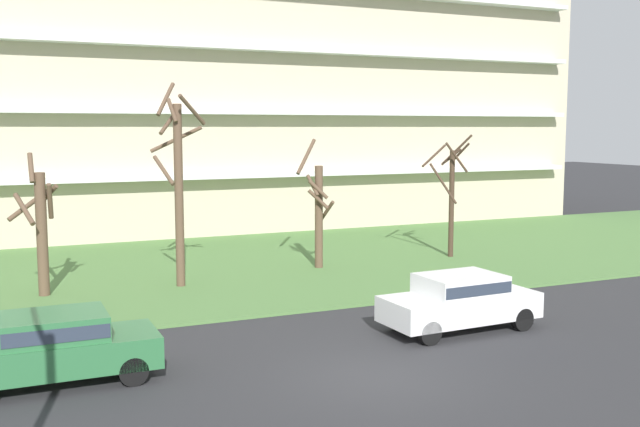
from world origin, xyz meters
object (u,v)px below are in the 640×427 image
object	(u,v)px
tree_left	(40,227)
tree_center	(178,183)
tree_far_right	(451,192)
sedan_green_center_left	(55,345)
sedan_white_near_left	(460,299)
tree_right	(318,211)

from	to	relation	value
tree_left	tree_center	world-z (taller)	tree_center
tree_far_right	sedan_green_center_left	size ratio (longest dim) A/B	1.20
tree_far_right	sedan_white_near_left	xyz separation A→B (m)	(-6.22, -9.73, -2.00)
sedan_white_near_left	sedan_green_center_left	xyz separation A→B (m)	(-10.57, 0.00, 0.00)
tree_left	tree_right	bearing A→B (deg)	4.28
sedan_white_near_left	sedan_green_center_left	size ratio (longest dim) A/B	1.01
tree_left	sedan_white_near_left	distance (m)	13.69
sedan_green_center_left	tree_far_right	bearing A→B (deg)	-149.74
tree_right	sedan_white_near_left	world-z (taller)	tree_right
tree_right	tree_left	bearing A→B (deg)	-175.72
tree_far_right	sedan_white_near_left	distance (m)	11.72
sedan_white_near_left	tree_center	bearing A→B (deg)	-58.24
tree_left	tree_center	distance (m)	4.69
sedan_white_near_left	tree_far_right	bearing A→B (deg)	-124.85
tree_far_right	sedan_green_center_left	xyz separation A→B (m)	(-16.79, -9.73, -2.00)
tree_left	sedan_green_center_left	bearing A→B (deg)	-91.98
tree_center	sedan_green_center_left	world-z (taller)	tree_center
tree_far_right	tree_center	bearing A→B (deg)	-174.46
sedan_green_center_left	tree_center	bearing A→B (deg)	-119.04
tree_far_right	sedan_white_near_left	size ratio (longest dim) A/B	1.19
tree_right	tree_center	bearing A→B (deg)	-168.85
tree_right	tree_far_right	distance (m)	6.22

